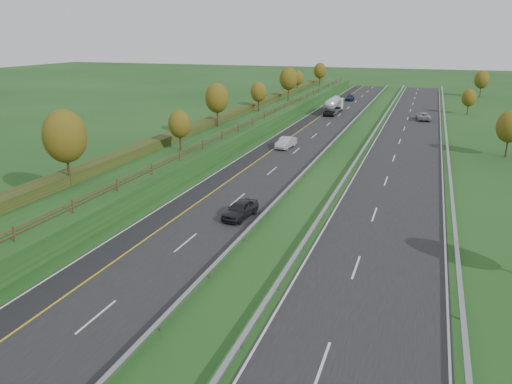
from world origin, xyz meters
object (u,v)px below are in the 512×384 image
car_silver_mid (286,142)px  car_dark_near (240,209)px  road_tanker (333,105)px  car_oncoming (423,116)px  car_small_far (350,98)px

car_silver_mid → car_dark_near: bearing=-75.8°
road_tanker → car_oncoming: bearing=-9.4°
car_silver_mid → car_small_far: bearing=96.2°
road_tanker → car_silver_mid: road_tanker is taller
road_tanker → car_silver_mid: size_ratio=2.24×
car_dark_near → car_oncoming: car_dark_near is taller
road_tanker → car_dark_near: 67.21m
car_dark_near → car_oncoming: (14.82, 64.00, -0.04)m
car_dark_near → car_small_far: (-3.94, 90.28, -0.10)m
car_dark_near → car_silver_mid: car_silver_mid is taller
car_small_far → car_oncoming: size_ratio=0.89×
car_dark_near → car_silver_mid: (-4.19, 30.43, 0.02)m
car_dark_near → car_silver_mid: size_ratio=0.95×
car_silver_mid → car_oncoming: car_silver_mid is taller
car_silver_mid → car_small_far: (0.25, 59.85, -0.11)m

